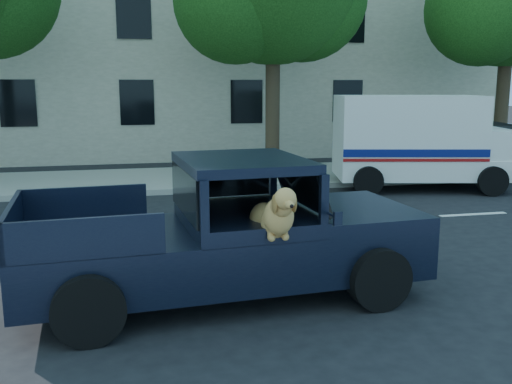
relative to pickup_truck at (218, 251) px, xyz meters
The scene contains 7 objects.
ground 1.85m from the pickup_truck, behind, with size 120.00×120.00×0.00m, color black.
far_sidewalk 9.63m from the pickup_truck, 100.33° to the left, with size 60.00×4.00×0.15m, color gray.
lane_stripes 3.72m from the pickup_truck, 85.66° to the left, with size 21.60×0.14×0.01m, color silver, non-canonical shape.
building_main 17.24m from the pickup_truck, 85.64° to the left, with size 26.00×6.00×9.00m, color beige.
pickup_truck is the anchor object (origin of this frame).
mail_truck 9.57m from the pickup_truck, 46.13° to the left, with size 4.99×3.21×2.54m.
parked_sedan 12.58m from the pickup_truck, 37.72° to the left, with size 3.78×1.32×1.25m, color black.
Camera 1 is at (0.59, -7.52, 2.84)m, focal length 40.00 mm.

